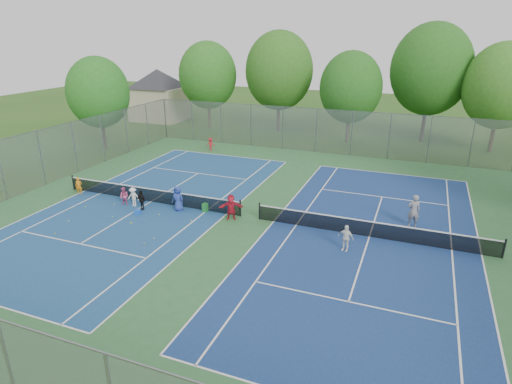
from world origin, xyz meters
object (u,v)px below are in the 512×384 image
net_left (150,195)px  ball_crate (138,212)px  ball_hopper (205,208)px  instructor (414,211)px  net_right (370,229)px

net_left → ball_crate: 2.07m
ball_hopper → instructor: bearing=11.5°
ball_crate → instructor: (15.64, 4.27, 0.82)m
net_left → ball_hopper: 4.09m
net_left → ball_hopper: (4.09, -0.17, -0.18)m
net_left → instructor: 16.23m
net_left → net_right: same height
net_left → ball_hopper: size_ratio=23.02×
net_right → ball_hopper: net_right is taller
ball_crate → net_left: bearing=102.1°
ball_crate → ball_hopper: 4.10m
net_left → ball_crate: net_left is taller
ball_hopper → ball_crate: bearing=-153.3°
net_right → net_left: bearing=180.0°
net_left → net_right: 14.00m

